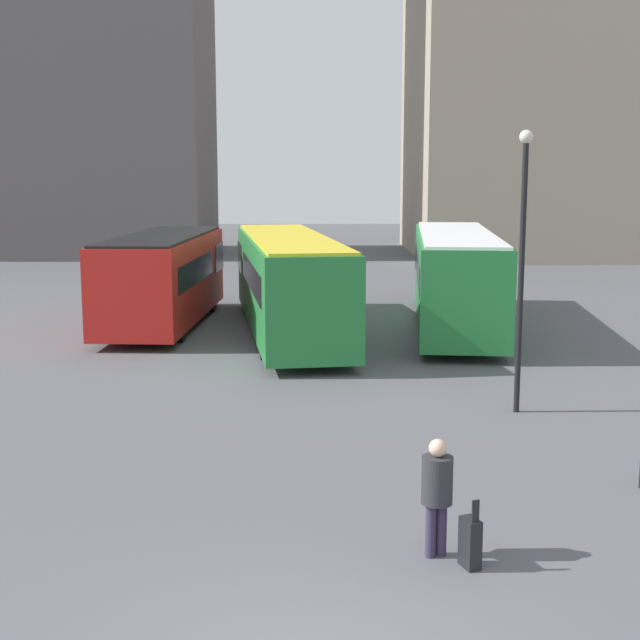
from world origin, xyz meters
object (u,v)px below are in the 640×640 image
(traveler, at_px, (437,487))
(lamp_post_1, at_px, (522,250))
(bus_1, at_px, (288,280))
(suitcase, at_px, (470,542))
(bus_0, at_px, (164,276))
(bus_2, at_px, (455,275))

(traveler, xyz_separation_m, lamp_post_1, (2.67, 7.11, 2.47))
(lamp_post_1, bearing_deg, bus_1, 118.17)
(bus_1, relative_size, suitcase, 13.55)
(bus_1, height_order, traveler, bus_1)
(bus_1, distance_m, traveler, 16.72)
(suitcase, bearing_deg, bus_1, -10.41)
(bus_0, height_order, lamp_post_1, lamp_post_1)
(lamp_post_1, bearing_deg, bus_0, 129.94)
(bus_1, height_order, bus_2, bus_2)
(bus_0, height_order, suitcase, bus_0)
(bus_0, xyz_separation_m, bus_1, (4.12, -1.52, 0.05))
(traveler, distance_m, lamp_post_1, 7.98)
(traveler, relative_size, suitcase, 1.70)
(bus_1, bearing_deg, bus_0, 62.05)
(bus_2, bearing_deg, lamp_post_1, -175.95)
(bus_2, bearing_deg, traveler, 176.27)
(bus_1, height_order, lamp_post_1, lamp_post_1)
(bus_0, bearing_deg, bus_1, -107.55)
(bus_2, distance_m, lamp_post_1, 10.74)
(suitcase, bearing_deg, bus_2, -28.01)
(traveler, bearing_deg, bus_1, -11.53)
(bus_1, xyz_separation_m, lamp_post_1, (5.05, -9.42, 1.74))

